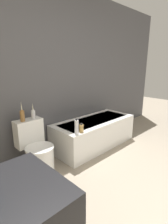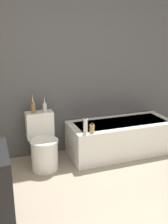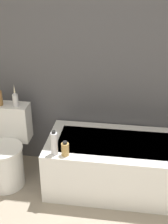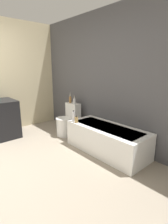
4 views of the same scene
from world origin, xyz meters
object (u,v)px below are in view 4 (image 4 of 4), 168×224
Objects in this scene: toilet at (67,121)px; shampoo_bottle_tall at (74,116)px; bathtub at (107,139)px; shampoo_bottle_short at (76,120)px; vase_gold at (70,99)px; vase_silver at (74,101)px.

shampoo_bottle_tall is (0.52, -0.22, 0.27)m from toilet.
toilet reaches higher than bathtub.
toilet is at bearing 160.49° from shampoo_bottle_short.
toilet reaches higher than shampoo_bottle_short.
vase_gold is at bearing 147.92° from shampoo_bottle_tall.
vase_silver reaches higher than toilet.
bathtub is at bearing -5.42° from vase_gold.
toilet is 0.69m from shampoo_bottle_short.
toilet is 2.74× the size of vase_gold.
toilet is 3.30× the size of vase_silver.
vase_gold is 0.74m from shampoo_bottle_tall.
toilet is at bearing -177.97° from bathtub.
vase_silver is 1.66× the size of shampoo_bottle_short.
vase_gold is 1.21× the size of vase_silver.
shampoo_bottle_tall reaches higher than bathtub.
vase_gold reaches higher than bathtub.
vase_gold is 0.15m from vase_silver.
bathtub is at bearing 2.03° from toilet.
vase_silver is 0.70m from shampoo_bottle_short.
toilet is 5.49× the size of shampoo_bottle_short.
bathtub is 2.14× the size of toilet.
shampoo_bottle_short is (0.61, -0.22, 0.23)m from toilet.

